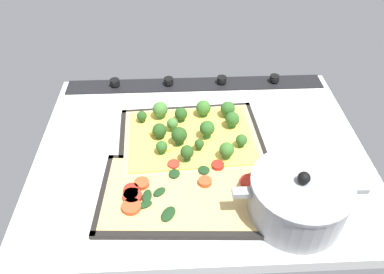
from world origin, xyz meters
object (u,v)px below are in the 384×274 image
at_px(baking_tray_back, 185,194).
at_px(cooking_pot, 298,198).
at_px(broccoli_pizza, 192,133).
at_px(baking_tray_front, 191,141).
at_px(veggie_pizza_back, 182,192).

relative_size(baking_tray_back, cooking_pot, 1.42).
height_order(broccoli_pizza, cooking_pot, cooking_pot).
distance_m(baking_tray_front, baking_tray_back, 0.17).
bearing_deg(broccoli_pizza, baking_tray_back, 82.63).
bearing_deg(cooking_pot, baking_tray_back, -14.63).
xyz_separation_m(baking_tray_back, cooking_pot, (-0.22, 0.06, 0.04)).
relative_size(veggie_pizza_back, cooking_pot, 1.33).
bearing_deg(baking_tray_front, baking_tray_back, 83.32).
relative_size(broccoli_pizza, baking_tray_back, 0.90).
xyz_separation_m(broccoli_pizza, baking_tray_back, (0.02, 0.18, -0.02)).
xyz_separation_m(baking_tray_back, veggie_pizza_back, (0.01, -0.00, 0.01)).
bearing_deg(baking_tray_back, veggie_pizza_back, -8.62).
bearing_deg(baking_tray_front, cooking_pot, 131.34).
relative_size(baking_tray_front, broccoli_pizza, 1.07).
distance_m(baking_tray_back, cooking_pot, 0.23).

